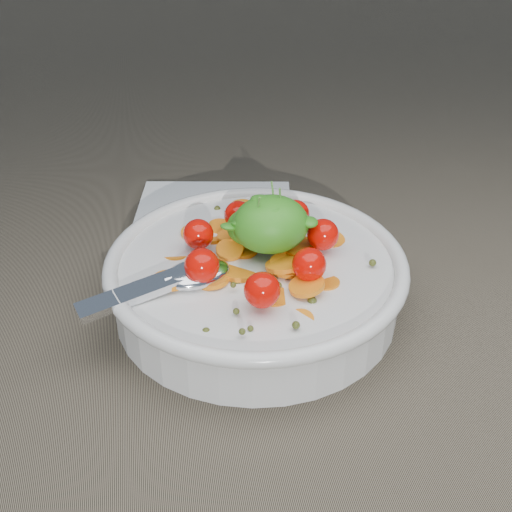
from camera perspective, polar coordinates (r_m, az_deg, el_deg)
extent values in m
plane|color=#6A5F4C|center=(0.54, -1.55, -5.26)|extent=(6.00, 6.00, 0.00)
cylinder|color=silver|center=(0.53, 0.00, -2.52)|extent=(0.23, 0.23, 0.05)
torus|color=silver|center=(0.52, 0.00, -0.51)|extent=(0.25, 0.25, 0.01)
cylinder|color=silver|center=(0.55, 0.00, -4.20)|extent=(0.12, 0.12, 0.01)
cylinder|color=brown|center=(0.53, 0.00, -2.52)|extent=(0.21, 0.21, 0.03)
cylinder|color=orange|center=(0.59, -1.03, 4.06)|extent=(0.03, 0.03, 0.01)
cylinder|color=orange|center=(0.50, 6.19, -2.46)|extent=(0.02, 0.03, 0.01)
cylinder|color=orange|center=(0.57, -3.11, 2.52)|extent=(0.03, 0.03, 0.01)
cylinder|color=orange|center=(0.56, -0.21, 1.64)|extent=(0.03, 0.03, 0.01)
cylinder|color=orange|center=(0.56, -5.54, 2.12)|extent=(0.03, 0.03, 0.01)
cylinder|color=orange|center=(0.57, 3.85, 2.26)|extent=(0.03, 0.03, 0.01)
cylinder|color=orange|center=(0.53, -1.05, 0.51)|extent=(0.03, 0.03, 0.01)
cylinder|color=orange|center=(0.52, -4.71, -1.17)|extent=(0.04, 0.04, 0.01)
cylinder|color=orange|center=(0.55, 6.60, 1.51)|extent=(0.03, 0.03, 0.01)
cylinder|color=orange|center=(0.48, 1.63, -3.62)|extent=(0.04, 0.04, 0.01)
cylinder|color=orange|center=(0.50, -7.59, -2.15)|extent=(0.04, 0.04, 0.01)
cylinder|color=orange|center=(0.53, -2.36, 0.56)|extent=(0.03, 0.03, 0.01)
cylinder|color=orange|center=(0.51, 2.72, -0.76)|extent=(0.03, 0.03, 0.01)
cylinder|color=orange|center=(0.51, 2.78, -1.12)|extent=(0.03, 0.03, 0.01)
cylinder|color=orange|center=(0.49, 4.53, -2.63)|extent=(0.04, 0.04, 0.01)
cylinder|color=orange|center=(0.53, 3.75, 0.86)|extent=(0.04, 0.04, 0.01)
cylinder|color=orange|center=(0.55, -2.03, 2.00)|extent=(0.03, 0.03, 0.01)
cylinder|color=orange|center=(0.51, 2.53, -0.79)|extent=(0.04, 0.04, 0.01)
cylinder|color=orange|center=(0.54, -7.11, -0.04)|extent=(0.02, 0.02, 0.01)
cylinder|color=orange|center=(0.56, -3.87, 1.51)|extent=(0.02, 0.02, 0.01)
cylinder|color=orange|center=(0.50, -3.83, -2.25)|extent=(0.03, 0.03, 0.01)
cylinder|color=orange|center=(0.51, -1.71, -1.55)|extent=(0.04, 0.04, 0.01)
cylinder|color=orange|center=(0.47, 3.86, -5.86)|extent=(0.03, 0.03, 0.01)
sphere|color=#3E4517|center=(0.46, -1.77, -4.94)|extent=(0.00, 0.00, 0.00)
sphere|color=#3E4517|center=(0.50, -2.79, -1.57)|extent=(0.01, 0.01, 0.01)
sphere|color=#3E4517|center=(0.50, -3.01, -1.82)|extent=(0.01, 0.01, 0.01)
sphere|color=#3E4517|center=(0.58, 2.98, 4.10)|extent=(0.00, 0.00, 0.00)
sphere|color=#3E4517|center=(0.45, -0.49, -6.46)|extent=(0.00, 0.00, 0.00)
sphere|color=#3E4517|center=(0.44, -1.24, -6.73)|extent=(0.00, 0.00, 0.00)
sphere|color=#3E4517|center=(0.57, 3.86, 3.11)|extent=(0.01, 0.01, 0.01)
sphere|color=#3E4517|center=(0.57, 6.87, 2.31)|extent=(0.01, 0.01, 0.01)
sphere|color=#3E4517|center=(0.46, -4.46, -6.70)|extent=(0.01, 0.01, 0.01)
sphere|color=#3E4517|center=(0.52, 10.32, -0.60)|extent=(0.01, 0.01, 0.01)
sphere|color=#3E4517|center=(0.52, -4.94, -0.09)|extent=(0.00, 0.00, 0.00)
sphere|color=#3E4517|center=(0.49, -2.04, -2.59)|extent=(0.00, 0.00, 0.00)
sphere|color=#3E4517|center=(0.48, 5.01, -4.00)|extent=(0.01, 0.01, 0.01)
sphere|color=#3E4517|center=(0.48, 1.04, -4.21)|extent=(0.00, 0.00, 0.00)
sphere|color=#3E4517|center=(0.50, -1.68, -2.34)|extent=(0.01, 0.01, 0.01)
sphere|color=#3E4517|center=(0.51, -2.84, -1.89)|extent=(0.01, 0.01, 0.01)
sphere|color=#3E4517|center=(0.56, 2.71, 1.77)|extent=(0.01, 0.01, 0.01)
sphere|color=#3E4517|center=(0.45, 3.57, -6.15)|extent=(0.01, 0.01, 0.01)
sphere|color=#3E4517|center=(0.60, -3.46, 4.21)|extent=(0.01, 0.01, 0.01)
sphere|color=#3E4517|center=(0.48, 1.96, -2.65)|extent=(0.01, 0.01, 0.01)
sphere|color=#CC0902|center=(0.53, 5.98, 1.91)|extent=(0.03, 0.03, 0.03)
sphere|color=#CC0902|center=(0.56, 3.49, 3.73)|extent=(0.03, 0.03, 0.03)
sphere|color=#CC0902|center=(0.55, -1.57, 3.66)|extent=(0.02, 0.02, 0.02)
sphere|color=#CC0902|center=(0.53, -5.15, 1.95)|extent=(0.03, 0.03, 0.03)
sphere|color=#CC0902|center=(0.49, -4.84, -0.86)|extent=(0.03, 0.03, 0.03)
sphere|color=#CC0902|center=(0.46, 0.54, -3.05)|extent=(0.03, 0.03, 0.03)
sphere|color=#CC0902|center=(0.49, 4.75, -0.76)|extent=(0.03, 0.03, 0.03)
ellipsoid|color=#399120|center=(0.52, 1.31, 2.85)|extent=(0.06, 0.05, 0.05)
ellipsoid|color=#399120|center=(0.53, -0.66, 2.61)|extent=(0.04, 0.04, 0.03)
ellipsoid|color=#399120|center=(0.52, 1.83, 3.62)|extent=(0.03, 0.03, 0.02)
ellipsoid|color=#399120|center=(0.51, -2.36, 2.63)|extent=(0.02, 0.02, 0.01)
ellipsoid|color=#399120|center=(0.51, 0.42, 2.70)|extent=(0.03, 0.03, 0.01)
ellipsoid|color=#399120|center=(0.50, 1.68, 3.34)|extent=(0.03, 0.03, 0.02)
ellipsoid|color=#399120|center=(0.52, 0.93, 3.80)|extent=(0.02, 0.02, 0.02)
ellipsoid|color=#399120|center=(0.51, 4.75, 3.03)|extent=(0.02, 0.02, 0.01)
ellipsoid|color=#399120|center=(0.50, 1.32, 3.38)|extent=(0.02, 0.02, 0.02)
ellipsoid|color=#399120|center=(0.53, 2.46, 3.74)|extent=(0.02, 0.02, 0.01)
ellipsoid|color=#399120|center=(0.51, 0.65, 4.88)|extent=(0.03, 0.03, 0.01)
ellipsoid|color=#399120|center=(0.51, 1.59, 2.82)|extent=(0.02, 0.03, 0.02)
ellipsoid|color=#399120|center=(0.50, 1.42, 3.80)|extent=(0.03, 0.02, 0.02)
ellipsoid|color=#399120|center=(0.50, 2.12, 3.84)|extent=(0.03, 0.03, 0.01)
ellipsoid|color=#399120|center=(0.51, 1.34, 4.54)|extent=(0.02, 0.02, 0.01)
ellipsoid|color=#399120|center=(0.51, 1.05, 4.26)|extent=(0.02, 0.02, 0.01)
ellipsoid|color=#399120|center=(0.51, 0.19, 2.86)|extent=(0.02, 0.02, 0.02)
ellipsoid|color=#399120|center=(0.52, 0.19, 3.79)|extent=(0.02, 0.02, 0.01)
ellipsoid|color=#399120|center=(0.52, 1.64, 3.71)|extent=(0.02, 0.02, 0.02)
ellipsoid|color=#399120|center=(0.51, 1.34, 3.23)|extent=(0.02, 0.02, 0.02)
ellipsoid|color=#399120|center=(0.52, 3.06, 3.98)|extent=(0.01, 0.02, 0.01)
ellipsoid|color=#399120|center=(0.54, 1.59, 4.31)|extent=(0.02, 0.02, 0.02)
ellipsoid|color=#399120|center=(0.51, -1.06, 2.83)|extent=(0.03, 0.03, 0.02)
ellipsoid|color=#399120|center=(0.51, -0.80, 2.83)|extent=(0.02, 0.02, 0.02)
ellipsoid|color=#399120|center=(0.51, 0.07, 1.93)|extent=(0.03, 0.03, 0.02)
cylinder|color=#4C8C33|center=(0.52, 1.66, 4.56)|extent=(0.01, 0.01, 0.04)
cylinder|color=#4C8C33|center=(0.52, 2.22, 4.21)|extent=(0.01, 0.01, 0.04)
cylinder|color=#4C8C33|center=(0.51, 0.06, 3.61)|extent=(0.00, 0.01, 0.04)
ellipsoid|color=silver|center=(0.50, -5.29, -1.56)|extent=(0.06, 0.05, 0.02)
cube|color=silver|center=(0.49, -9.87, -2.95)|extent=(0.10, 0.05, 0.02)
cylinder|color=silver|center=(0.50, -7.10, -2.01)|extent=(0.02, 0.01, 0.01)
cube|color=white|center=(0.67, -3.76, 3.67)|extent=(0.18, 0.17, 0.01)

